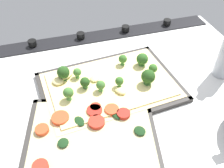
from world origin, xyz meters
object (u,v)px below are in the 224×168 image
object	(u,v)px
veggie_pizza_back	(91,134)
baking_tray_front	(110,88)
baking_tray_back	(92,138)
broccoli_pizza	(109,83)

from	to	relation	value
veggie_pizza_back	baking_tray_front	bearing A→B (deg)	-121.13
baking_tray_back	broccoli_pizza	bearing A→B (deg)	-118.88
baking_tray_front	baking_tray_back	xyz separation A→B (cm)	(8.68, 15.19, 0.01)
baking_tray_front	broccoli_pizza	distance (cm)	1.48
broccoli_pizza	baking_tray_back	distance (cm)	17.92
baking_tray_front	veggie_pizza_back	bearing A→B (deg)	58.87
broccoli_pizza	baking_tray_back	bearing A→B (deg)	61.12
baking_tray_front	baking_tray_back	size ratio (longest dim) A/B	1.13
broccoli_pizza	baking_tray_back	xyz separation A→B (cm)	(8.63, 15.64, -1.40)
baking_tray_front	broccoli_pizza	xyz separation A→B (cm)	(0.06, -0.45, 1.41)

